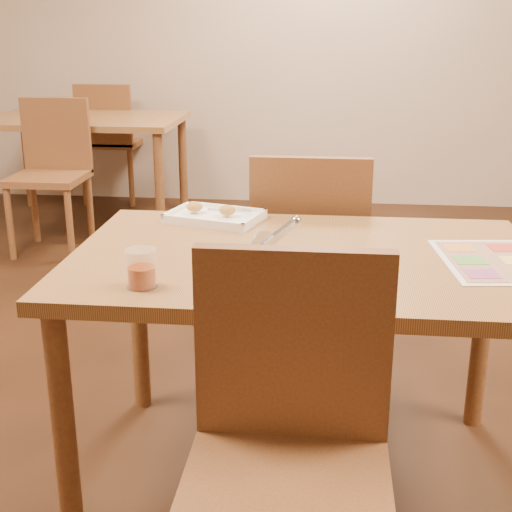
# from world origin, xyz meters

# --- Properties ---
(room) EXTENTS (7.00, 7.00, 7.00)m
(room) POSITION_xyz_m (0.00, 0.00, 1.35)
(room) COLOR black
(room) RESTS_ON ground
(dining_table) EXTENTS (1.30, 0.85, 0.72)m
(dining_table) POSITION_xyz_m (0.00, 0.00, 0.63)
(dining_table) COLOR #9E6D3F
(dining_table) RESTS_ON ground
(chair_near) EXTENTS (0.42, 0.42, 0.47)m
(chair_near) POSITION_xyz_m (0.00, -0.60, 0.57)
(chair_near) COLOR brown
(chair_near) RESTS_ON ground
(chair_far) EXTENTS (0.42, 0.42, 0.47)m
(chair_far) POSITION_xyz_m (-0.00, 0.60, 0.57)
(chair_far) COLOR brown
(chair_far) RESTS_ON ground
(bg_table) EXTENTS (1.30, 0.85, 0.72)m
(bg_table) POSITION_xyz_m (-1.60, 2.80, 0.63)
(bg_table) COLOR #9E6D3F
(bg_table) RESTS_ON ground
(bg_chair_near) EXTENTS (0.42, 0.42, 0.47)m
(bg_chair_near) POSITION_xyz_m (-1.60, 2.20, 0.57)
(bg_chair_near) COLOR brown
(bg_chair_near) RESTS_ON ground
(bg_chair_far) EXTENTS (0.42, 0.42, 0.47)m
(bg_chair_far) POSITION_xyz_m (-1.60, 3.30, 0.57)
(bg_chair_far) COLOR brown
(bg_chair_far) RESTS_ON ground
(plate) EXTENTS (0.34, 0.34, 0.01)m
(plate) POSITION_xyz_m (-0.11, -0.18, 0.73)
(plate) COLOR white
(plate) RESTS_ON dining_table
(pizza) EXTENTS (0.23, 0.23, 0.03)m
(pizza) POSITION_xyz_m (-0.11, -0.18, 0.75)
(pizza) COLOR #BF8D41
(pizza) RESTS_ON plate
(pizza_cutter) EXTENTS (0.12, 0.13, 0.10)m
(pizza_cutter) POSITION_xyz_m (-0.07, -0.14, 0.81)
(pizza_cutter) COLOR silver
(pizza_cutter) RESTS_ON pizza
(appetizer_tray) EXTENTS (0.34, 0.27, 0.06)m
(appetizer_tray) POSITION_xyz_m (-0.31, 0.33, 0.73)
(appetizer_tray) COLOR white
(appetizer_tray) RESTS_ON dining_table
(glass_tumbler) EXTENTS (0.08, 0.08, 0.10)m
(glass_tumbler) POSITION_xyz_m (-0.38, -0.30, 0.76)
(glass_tumbler) COLOR #832F0A
(glass_tumbler) RESTS_ON dining_table
(menu) EXTENTS (0.31, 0.41, 0.00)m
(menu) POSITION_xyz_m (0.51, -0.01, 0.72)
(menu) COLOR white
(menu) RESTS_ON dining_table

